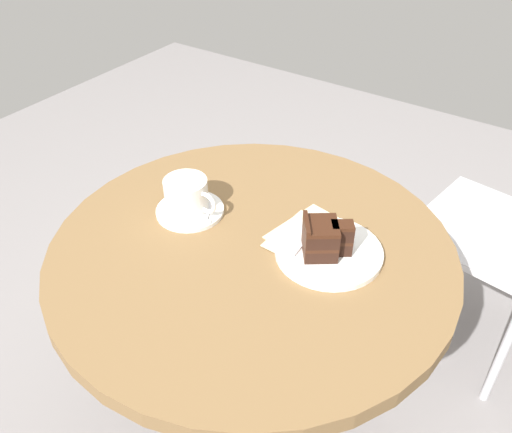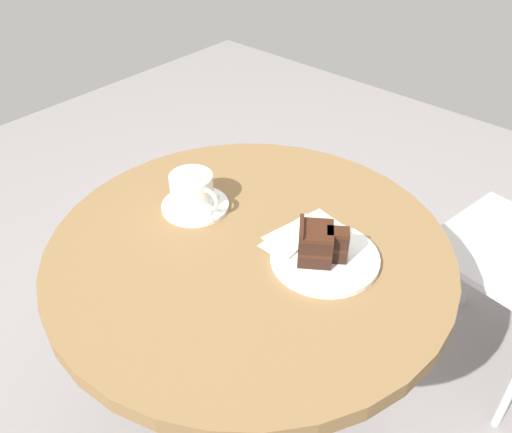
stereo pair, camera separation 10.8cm
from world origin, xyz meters
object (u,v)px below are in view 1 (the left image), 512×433
object	(u,v)px
saucer	(190,211)
fork	(313,230)
cake_slice	(323,238)
coffee_cup	(187,194)
cake_plate	(329,252)
teaspoon	(208,215)
napkin	(315,239)

from	to	relation	value
saucer	fork	world-z (taller)	fork
saucer	cake_slice	distance (m)	0.31
coffee_cup	saucer	bearing A→B (deg)	8.15
saucer	fork	xyz separation A→B (m)	(0.26, 0.08, 0.01)
cake_plate	fork	bearing A→B (deg)	149.30
saucer	cake_plate	size ratio (longest dim) A/B	0.69
saucer	teaspoon	xyz separation A→B (m)	(0.05, 0.00, 0.01)
saucer	coffee_cup	bearing A→B (deg)	-171.85
napkin	cake_slice	bearing A→B (deg)	-47.17
cake_slice	fork	distance (m)	0.07
teaspoon	napkin	distance (m)	0.23
coffee_cup	napkin	world-z (taller)	coffee_cup
coffee_cup	napkin	size ratio (longest dim) A/B	0.66
saucer	teaspoon	bearing A→B (deg)	2.38
teaspoon	fork	xyz separation A→B (m)	(0.21, 0.08, 0.00)
cake_slice	napkin	size ratio (longest dim) A/B	0.54
fork	cake_plate	bearing A→B (deg)	-124.09
saucer	fork	distance (m)	0.27
saucer	napkin	world-z (taller)	saucer
fork	napkin	distance (m)	0.02
coffee_cup	cake_plate	distance (m)	0.32
teaspoon	fork	world-z (taller)	fork
teaspoon	napkin	size ratio (longest dim) A/B	0.45
coffee_cup	cake_plate	world-z (taller)	coffee_cup
napkin	teaspoon	bearing A→B (deg)	-162.74
coffee_cup	teaspoon	size ratio (longest dim) A/B	1.45
teaspoon	napkin	xyz separation A→B (m)	(0.22, 0.07, -0.01)
saucer	cake_plate	xyz separation A→B (m)	(0.31, 0.05, 0.00)
saucer	cake_slice	world-z (taller)	cake_slice
teaspoon	fork	distance (m)	0.22
saucer	teaspoon	distance (m)	0.05
coffee_cup	teaspoon	distance (m)	0.06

